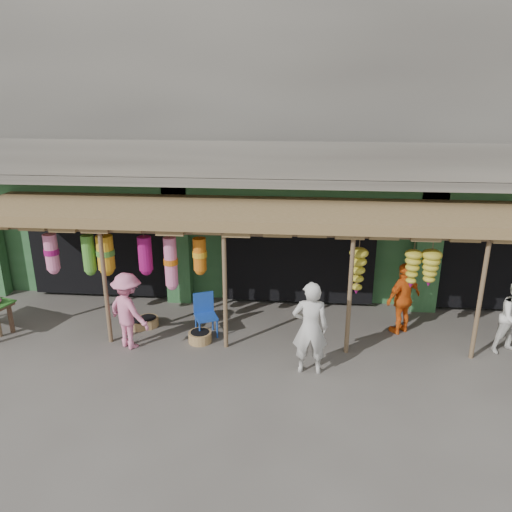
# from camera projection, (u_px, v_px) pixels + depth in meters

# --- Properties ---
(ground) EXTENTS (80.00, 80.00, 0.00)m
(ground) POSITION_uv_depth(u_px,v_px,m) (298.00, 345.00, 10.57)
(ground) COLOR #514C47
(ground) RESTS_ON ground
(building) EXTENTS (16.40, 6.80, 7.00)m
(building) POSITION_uv_depth(u_px,v_px,m) (303.00, 154.00, 14.05)
(building) COLOR gray
(building) RESTS_ON ground
(awning) EXTENTS (14.00, 2.70, 2.79)m
(awning) POSITION_uv_depth(u_px,v_px,m) (295.00, 218.00, 10.49)
(awning) COLOR brown
(awning) RESTS_ON ground
(blue_chair) EXTENTS (0.59, 0.60, 0.94)m
(blue_chair) POSITION_uv_depth(u_px,v_px,m) (205.00, 312.00, 10.89)
(blue_chair) COLOR #1A45AE
(blue_chair) RESTS_ON ground
(basket_left) EXTENTS (0.63, 0.63, 0.20)m
(basket_left) POSITION_uv_depth(u_px,v_px,m) (148.00, 322.00, 11.38)
(basket_left) COLOR brown
(basket_left) RESTS_ON ground
(basket_mid) EXTENTS (0.58, 0.58, 0.19)m
(basket_mid) POSITION_uv_depth(u_px,v_px,m) (139.00, 324.00, 11.31)
(basket_mid) COLOR olive
(basket_mid) RESTS_ON ground
(basket_right) EXTENTS (0.57, 0.57, 0.23)m
(basket_right) POSITION_uv_depth(u_px,v_px,m) (200.00, 337.00, 10.67)
(basket_right) COLOR tan
(basket_right) RESTS_ON ground
(person_front) EXTENTS (0.68, 0.45, 1.85)m
(person_front) POSITION_uv_depth(u_px,v_px,m) (310.00, 328.00, 9.31)
(person_front) COLOR beige
(person_front) RESTS_ON ground
(person_vendor) EXTENTS (1.00, 0.88, 1.62)m
(person_vendor) POSITION_uv_depth(u_px,v_px,m) (403.00, 298.00, 10.88)
(person_vendor) COLOR orange
(person_vendor) RESTS_ON ground
(person_shopper) EXTENTS (1.22, 1.07, 1.64)m
(person_shopper) POSITION_uv_depth(u_px,v_px,m) (128.00, 311.00, 10.26)
(person_shopper) COLOR pink
(person_shopper) RESTS_ON ground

